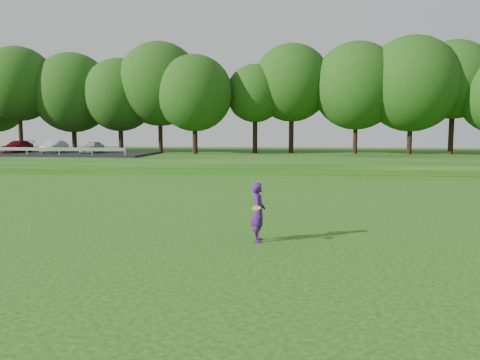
# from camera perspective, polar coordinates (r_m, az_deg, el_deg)

# --- Properties ---
(ground) EXTENTS (140.00, 140.00, 0.00)m
(ground) POSITION_cam_1_polar(r_m,az_deg,el_deg) (12.31, -4.07, -8.71)
(ground) COLOR #10450D
(ground) RESTS_ON ground
(berm) EXTENTS (130.00, 30.00, 0.60)m
(berm) POSITION_cam_1_polar(r_m,az_deg,el_deg) (45.82, 4.01, 2.65)
(berm) COLOR #10450D
(berm) RESTS_ON ground
(walking_path) EXTENTS (130.00, 1.60, 0.04)m
(walking_path) POSITION_cam_1_polar(r_m,az_deg,el_deg) (31.91, 2.75, 0.58)
(walking_path) COLOR gray
(walking_path) RESTS_ON ground
(treeline) EXTENTS (104.00, 7.00, 15.00)m
(treeline) POSITION_cam_1_polar(r_m,az_deg,el_deg) (49.97, 4.32, 11.90)
(treeline) COLOR #18440F
(treeline) RESTS_ON berm
(parking_lot) EXTENTS (24.00, 9.00, 1.38)m
(parking_lot) POSITION_cam_1_polar(r_m,az_deg,el_deg) (51.71, -23.78, 3.30)
(parking_lot) COLOR black
(parking_lot) RESTS_ON berm
(woman) EXTENTS (0.42, 0.91, 1.68)m
(woman) POSITION_cam_1_polar(r_m,az_deg,el_deg) (13.24, 2.23, -3.91)
(woman) COLOR #48186E
(woman) RESTS_ON ground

